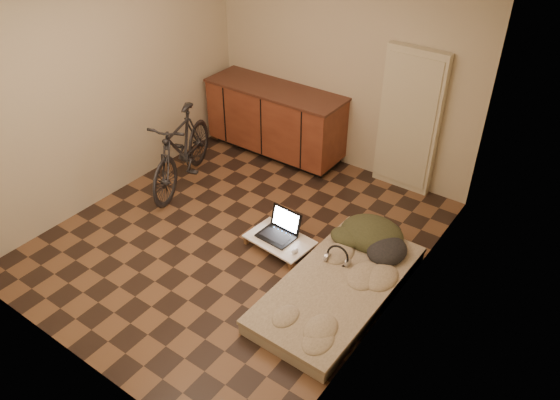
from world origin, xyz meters
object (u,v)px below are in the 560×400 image
Objects in this scene: bicycle at (181,146)px; futon at (338,288)px; lap_desk at (280,240)px; laptop at (279,231)px.

bicycle reaches higher than futon.
laptop is (-0.04, 0.06, 0.07)m from lap_desk.
futon is 4.83× the size of laptop.
laptop is (1.61, -0.27, -0.35)m from bicycle.
bicycle is 1.74m from lap_desk.
bicycle is 2.23× the size of lap_desk.
bicycle is 0.84× the size of futon.
lap_desk is at bearing -48.15° from laptop.
laptop is (-0.89, 0.29, 0.08)m from futon.
bicycle is 4.08× the size of laptop.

